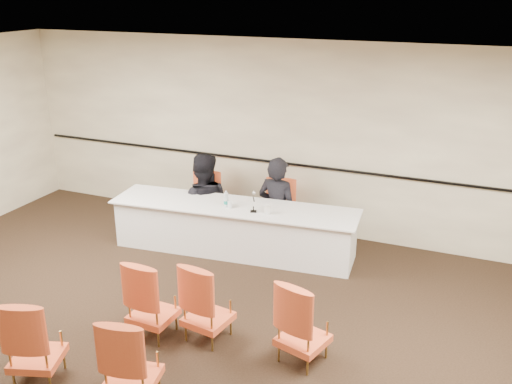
# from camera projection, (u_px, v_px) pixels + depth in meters

# --- Properties ---
(floor) EXTENTS (10.00, 10.00, 0.00)m
(floor) POSITION_uv_depth(u_px,v_px,m) (181.00, 377.00, 5.77)
(floor) COLOR black
(floor) RESTS_ON ground
(ceiling) EXTENTS (10.00, 10.00, 0.00)m
(ceiling) POSITION_uv_depth(u_px,v_px,m) (164.00, 80.00, 4.74)
(ceiling) COLOR white
(ceiling) RESTS_ON ground
(wall_back) EXTENTS (10.00, 0.04, 3.00)m
(wall_back) POSITION_uv_depth(u_px,v_px,m) (307.00, 140.00, 8.72)
(wall_back) COLOR #B1A48B
(wall_back) RESTS_ON ground
(wall_rail) EXTENTS (9.80, 0.04, 0.03)m
(wall_rail) POSITION_uv_depth(u_px,v_px,m) (306.00, 166.00, 8.82)
(wall_rail) COLOR black
(wall_rail) RESTS_ON wall_back
(panel_table) EXTENTS (3.70, 1.19, 0.73)m
(panel_table) POSITION_uv_depth(u_px,v_px,m) (234.00, 228.00, 8.38)
(panel_table) COLOR silver
(panel_table) RESTS_ON ground
(panelist_main) EXTENTS (0.70, 0.51, 1.78)m
(panelist_main) POSITION_uv_depth(u_px,v_px,m) (277.00, 213.00, 8.70)
(panelist_main) COLOR black
(panelist_main) RESTS_ON ground
(panelist_main_chair) EXTENTS (0.55, 0.55, 0.95)m
(panelist_main_chair) POSITION_uv_depth(u_px,v_px,m) (277.00, 212.00, 8.69)
(panelist_main_chair) COLOR #E75129
(panelist_main_chair) RESTS_ON ground
(panelist_second) EXTENTS (1.08, 0.96, 1.83)m
(panelist_second) POSITION_uv_depth(u_px,v_px,m) (203.00, 209.00, 9.06)
(panelist_second) COLOR black
(panelist_second) RESTS_ON ground
(panelist_second_chair) EXTENTS (0.55, 0.55, 0.95)m
(panelist_second_chair) POSITION_uv_depth(u_px,v_px,m) (203.00, 203.00, 9.03)
(panelist_second_chair) COLOR #E75129
(panelist_second_chair) RESTS_ON ground
(papers) EXTENTS (0.34, 0.27, 0.00)m
(papers) POSITION_uv_depth(u_px,v_px,m) (259.00, 209.00, 8.12)
(papers) COLOR white
(papers) RESTS_ON panel_table
(microphone) EXTENTS (0.15, 0.21, 0.27)m
(microphone) POSITION_uv_depth(u_px,v_px,m) (253.00, 203.00, 7.98)
(microphone) COLOR black
(microphone) RESTS_ON panel_table
(water_bottle) EXTENTS (0.08, 0.08, 0.24)m
(water_bottle) POSITION_uv_depth(u_px,v_px,m) (226.00, 199.00, 8.18)
(water_bottle) COLOR #198B7F
(water_bottle) RESTS_ON panel_table
(drinking_glass) EXTENTS (0.08, 0.08, 0.10)m
(drinking_glass) POSITION_uv_depth(u_px,v_px,m) (230.00, 205.00, 8.15)
(drinking_glass) COLOR white
(drinking_glass) RESTS_ON panel_table
(coffee_cup) EXTENTS (0.11, 0.11, 0.14)m
(coffee_cup) POSITION_uv_depth(u_px,v_px,m) (267.00, 209.00, 7.94)
(coffee_cup) COLOR silver
(coffee_cup) RESTS_ON panel_table
(aud_chair_front_left) EXTENTS (0.52, 0.52, 0.95)m
(aud_chair_front_left) POSITION_uv_depth(u_px,v_px,m) (152.00, 298.00, 6.32)
(aud_chair_front_left) COLOR #E75129
(aud_chair_front_left) RESTS_ON ground
(aud_chair_front_mid) EXTENTS (0.57, 0.57, 0.95)m
(aud_chair_front_mid) POSITION_uv_depth(u_px,v_px,m) (208.00, 301.00, 6.26)
(aud_chair_front_mid) COLOR #E75129
(aud_chair_front_mid) RESTS_ON ground
(aud_chair_front_right) EXTENTS (0.62, 0.62, 0.95)m
(aud_chair_front_right) POSITION_uv_depth(u_px,v_px,m) (304.00, 321.00, 5.88)
(aud_chair_front_right) COLOR #E75129
(aud_chair_front_right) RESTS_ON ground
(aud_chair_back_left) EXTENTS (0.63, 0.63, 0.95)m
(aud_chair_back_left) POSITION_uv_depth(u_px,v_px,m) (35.00, 339.00, 5.59)
(aud_chair_back_left) COLOR #E75129
(aud_chair_back_left) RESTS_ON ground
(aud_chair_back_mid) EXTENTS (0.58, 0.58, 0.95)m
(aud_chair_back_mid) POSITION_uv_depth(u_px,v_px,m) (132.00, 358.00, 5.30)
(aud_chair_back_mid) COLOR #E75129
(aud_chair_back_mid) RESTS_ON ground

